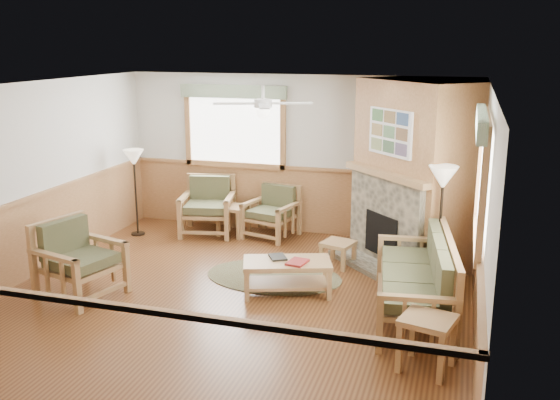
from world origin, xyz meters
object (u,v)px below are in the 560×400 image
(armchair_back_left, at_px, (207,206))
(floor_lamp_left, at_px, (136,192))
(end_table_chairs, at_px, (233,220))
(sofa, at_px, (414,278))
(armchair_left, at_px, (80,260))
(armchair_back_right, at_px, (271,212))
(floor_lamp_right, at_px, (440,228))
(coffee_table, at_px, (287,277))
(footstool, at_px, (338,254))
(end_table_sofa, at_px, (427,343))

(armchair_back_left, bearing_deg, floor_lamp_left, -171.81)
(end_table_chairs, bearing_deg, sofa, -36.65)
(armchair_back_left, bearing_deg, end_table_chairs, -8.44)
(sofa, relative_size, armchair_left, 2.13)
(armchair_back_right, relative_size, floor_lamp_left, 0.58)
(armchair_back_left, height_order, floor_lamp_right, floor_lamp_right)
(sofa, bearing_deg, armchair_back_right, -141.74)
(coffee_table, bearing_deg, footstool, 51.75)
(end_table_chairs, relative_size, footstool, 1.20)
(armchair_left, distance_m, end_table_chairs, 3.18)
(armchair_back_left, height_order, end_table_chairs, armchair_back_left)
(armchair_back_left, xyz_separation_m, coffee_table, (2.05, -2.16, -0.26))
(floor_lamp_left, relative_size, floor_lamp_right, 0.88)
(sofa, height_order, footstool, sofa)
(armchair_left, height_order, floor_lamp_right, floor_lamp_right)
(coffee_table, relative_size, floor_lamp_left, 0.77)
(end_table_sofa, bearing_deg, end_table_chairs, 133.50)
(coffee_table, bearing_deg, end_table_sofa, -56.90)
(floor_lamp_left, bearing_deg, footstool, -8.25)
(armchair_left, height_order, end_table_chairs, armchair_left)
(armchair_back_right, distance_m, end_table_chairs, 0.67)
(coffee_table, bearing_deg, armchair_left, 179.21)
(sofa, height_order, armchair_back_right, sofa)
(end_table_chairs, bearing_deg, armchair_left, -107.46)
(floor_lamp_left, bearing_deg, armchair_back_right, 13.54)
(sofa, xyz_separation_m, armchair_back_right, (-2.58, 2.49, -0.05))
(armchair_left, relative_size, floor_lamp_left, 0.67)
(armchair_left, relative_size, end_table_sofa, 1.75)
(end_table_sofa, bearing_deg, armchair_back_right, 127.01)
(floor_lamp_left, distance_m, floor_lamp_right, 5.14)
(armchair_back_left, distance_m, floor_lamp_right, 4.17)
(coffee_table, height_order, end_table_sofa, end_table_sofa)
(armchair_left, bearing_deg, footstool, -39.69)
(footstool, height_order, floor_lamp_left, floor_lamp_left)
(coffee_table, relative_size, floor_lamp_right, 0.68)
(armchair_back_left, relative_size, end_table_sofa, 1.71)
(end_table_sofa, height_order, floor_lamp_left, floor_lamp_left)
(armchair_left, distance_m, floor_lamp_right, 4.71)
(end_table_chairs, height_order, floor_lamp_right, floor_lamp_right)
(armchair_back_left, relative_size, footstool, 2.26)
(end_table_sofa, bearing_deg, armchair_left, 171.86)
(sofa, relative_size, floor_lamp_left, 1.42)
(coffee_table, bearing_deg, floor_lamp_left, 132.22)
(sofa, height_order, end_table_sofa, sofa)
(armchair_left, bearing_deg, armchair_back_right, -11.55)
(sofa, height_order, coffee_table, sofa)
(armchair_left, distance_m, end_table_sofa, 4.48)
(armchair_left, xyz_separation_m, end_table_chairs, (0.95, 3.03, -0.24))
(sofa, distance_m, armchair_back_left, 4.39)
(sofa, bearing_deg, end_table_chairs, -134.39)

